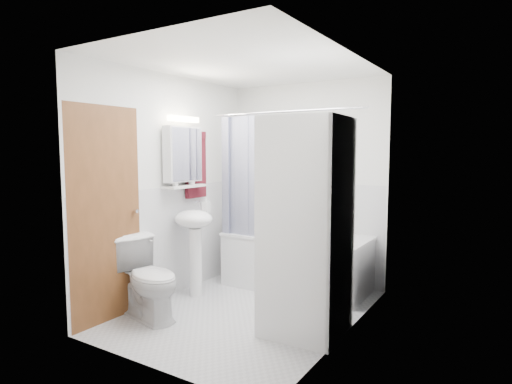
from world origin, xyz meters
The scene contains 20 objects.
floor centered at (0.00, 0.00, 0.00)m, with size 2.60×2.60×0.00m, color silver.
room_walls centered at (0.00, 0.00, 1.49)m, with size 2.60×2.60×2.60m.
wainscot centered at (0.00, 0.29, 0.60)m, with size 1.98×2.58×2.58m.
door centered at (-0.95, -0.55, 1.00)m, with size 0.05×2.00×2.00m.
bathtub centered at (0.07, 0.92, 0.34)m, with size 1.64×0.78×0.62m.
tub_spout centered at (0.27, 1.25, 0.94)m, with size 0.04×0.04×0.12m, color silver.
curtain_rod centered at (0.07, 0.59, 2.00)m, with size 0.02×0.02×1.82m, color silver.
shower_curtain centered at (-0.46, 0.59, 1.25)m, with size 0.55×0.02×1.45m.
sink centered at (-0.75, 0.09, 0.70)m, with size 0.44×0.37×1.04m.
medicine_cabinet centered at (-0.90, 0.10, 1.57)m, with size 0.13×0.50×0.71m.
shelf centered at (-0.89, 0.10, 1.20)m, with size 0.18×0.54×0.03m, color silver.
shower_caddy centered at (0.32, 1.24, 1.15)m, with size 0.22×0.06×0.02m, color silver.
towel centered at (-0.94, 0.35, 1.44)m, with size 0.07×0.32×0.77m.
washer_dryer centered at (0.68, -0.12, 0.94)m, with size 0.71×0.70×1.87m.
toilet centered at (-0.72, -0.63, 0.38)m, with size 0.43×0.77×0.76m, color white.
soap_pump centered at (-0.71, 0.25, 0.95)m, with size 0.08×0.17×0.08m, color gray.
shelf_bottle centered at (-0.89, -0.05, 1.25)m, with size 0.07×0.18×0.07m, color gray.
shelf_cup centered at (-0.89, 0.22, 1.26)m, with size 0.10×0.09×0.10m, color gray.
shampoo_a centered at (0.35, 1.24, 1.23)m, with size 0.13×0.17×0.13m, color gray.
shampoo_b centered at (0.47, 1.24, 1.20)m, with size 0.08×0.21×0.08m, color navy.
Camera 1 is at (2.24, -3.44, 1.59)m, focal length 30.00 mm.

